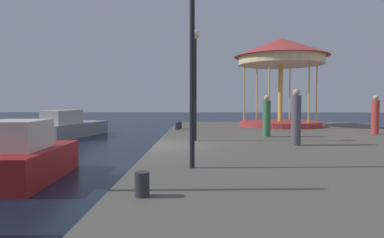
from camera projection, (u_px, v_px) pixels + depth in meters
name	position (u px, v px, depth m)	size (l,w,h in m)	color
ground_plane	(154.00, 168.00, 11.76)	(120.00, 120.00, 0.00)	black
quay_dock	(335.00, 157.00, 11.64)	(12.66, 26.65, 0.80)	#5B564F
motorboat_grey	(71.00, 127.00, 21.80)	(3.16, 6.23, 1.79)	gray
motorboat_red	(20.00, 158.00, 9.82)	(2.33, 4.16, 1.79)	maroon
carousel	(281.00, 60.00, 20.58)	(5.77, 5.77, 5.44)	#B23333
lamp_post_near_edge	(192.00, 32.00, 7.54)	(0.36, 0.36, 4.60)	black
lamp_post_mid_promenade	(195.00, 65.00, 12.87)	(0.36, 0.36, 4.29)	black
bollard_north	(177.00, 126.00, 17.93)	(0.24, 0.24, 0.40)	#2D2D33
bollard_south	(180.00, 125.00, 18.79)	(0.24, 0.24, 0.40)	#2D2D33
bollard_center	(142.00, 184.00, 5.37)	(0.24, 0.24, 0.40)	#2D2D33
person_near_carousel	(296.00, 119.00, 11.65)	(0.34, 0.34, 1.98)	#514C56
person_mid_promenade	(375.00, 116.00, 15.63)	(0.34, 0.34, 1.83)	#B23833
person_far_corner	(267.00, 117.00, 14.45)	(0.34, 0.34, 1.81)	#387247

